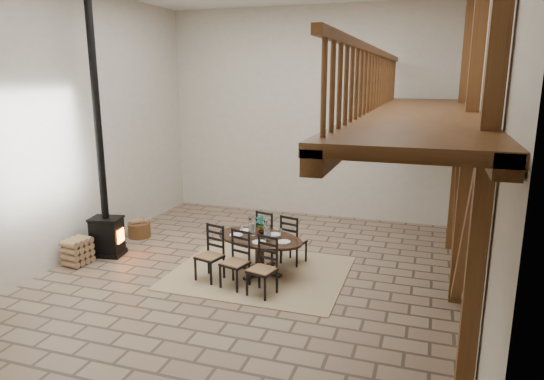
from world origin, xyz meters
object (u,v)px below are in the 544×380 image
(dining_table, at_px, (257,254))
(wood_stove, at_px, (104,198))
(log_stack, at_px, (78,252))
(log_basket, at_px, (139,229))

(dining_table, height_order, wood_stove, wood_stove)
(log_stack, bearing_deg, wood_stove, 68.05)
(wood_stove, relative_size, log_basket, 10.47)
(dining_table, distance_m, wood_stove, 3.17)
(log_basket, bearing_deg, dining_table, -20.00)
(log_basket, distance_m, log_stack, 1.73)
(wood_stove, relative_size, log_stack, 9.33)
(dining_table, relative_size, log_basket, 4.31)
(log_basket, height_order, log_stack, log_stack)
(log_basket, bearing_deg, log_stack, -96.16)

